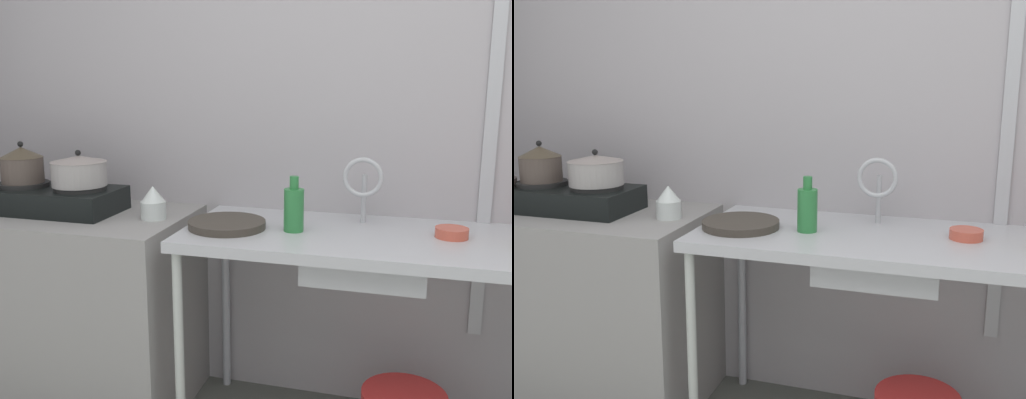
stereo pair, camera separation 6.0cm
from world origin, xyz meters
TOP-DOWN VIEW (x-y plane):
  - wall_back at (0.00, 1.70)m, footprint 4.85×0.10m
  - wall_metal_strip at (0.32, 1.64)m, footprint 0.05×0.01m
  - counter_concrete at (-1.39, 1.35)m, footprint 1.10×0.61m
  - counter_sink at (0.08, 1.35)m, footprint 1.73×0.61m
  - stove at (-1.42, 1.35)m, footprint 0.57×0.30m
  - pot_on_left_burner at (-1.56, 1.35)m, footprint 0.18×0.18m
  - pot_on_right_burner at (-1.28, 1.35)m, footprint 0.23×0.23m
  - percolator at (-0.95, 1.34)m, footprint 0.10×0.10m
  - sink_basin at (-0.10, 1.31)m, footprint 0.42×0.37m
  - faucet at (-0.14, 1.46)m, footprint 0.15×0.09m
  - frying_pan at (-0.62, 1.29)m, footprint 0.29×0.29m
  - small_bowl_on_drainboard at (0.19, 1.39)m, footprint 0.12×0.12m
  - bottle_by_sink at (-0.37, 1.32)m, footprint 0.07×0.07m

SIDE VIEW (x-z plane):
  - counter_concrete at x=-1.39m, z-range 0.00..0.84m
  - sink_basin at x=-0.10m, z-range 0.70..0.84m
  - counter_sink at x=0.08m, z-range 0.36..1.20m
  - frying_pan at x=-0.62m, z-range 0.84..0.87m
  - small_bowl_on_drainboard at x=0.19m, z-range 0.84..0.88m
  - stove at x=-1.42m, z-range 0.84..0.96m
  - percolator at x=-0.95m, z-range 0.84..0.97m
  - bottle_by_sink at x=-0.37m, z-range 0.82..1.03m
  - faucet at x=-0.14m, z-range 0.88..1.15m
  - pot_on_right_burner at x=-1.28m, z-range 0.95..1.10m
  - pot_on_left_burner at x=-1.56m, z-range 0.95..1.12m
  - wall_back at x=0.00m, z-range 0.00..2.49m
  - wall_metal_strip at x=0.32m, z-range 0.37..2.37m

